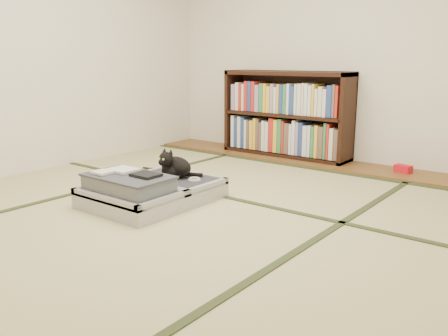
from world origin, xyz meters
The scene contains 9 objects.
floor centered at (0.00, 0.00, 0.00)m, with size 4.50×4.50×0.00m, color tan.
wood_strip centered at (0.00, 2.00, 0.01)m, with size 4.00×0.50×0.02m, color brown.
red_item centered at (0.87, 2.03, 0.06)m, with size 0.15×0.09×0.07m, color red.
tatami_borders centered at (0.00, 0.49, 0.00)m, with size 4.00×4.50×0.01m.
bookcase centered at (-0.43, 2.07, 0.45)m, with size 1.46×0.33×0.94m.
suitcase centered at (-0.33, -0.08, 0.10)m, with size 0.71×0.95×0.28m.
cat centered at (-0.35, 0.22, 0.23)m, with size 0.32×0.32×0.25m.
cable_coil centered at (-0.17, 0.25, 0.15)m, with size 0.10×0.10×0.02m.
hanger centered at (-1.00, 0.70, 0.01)m, with size 0.46×0.25×0.01m.
Camera 1 is at (2.21, -2.42, 1.06)m, focal length 38.00 mm.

